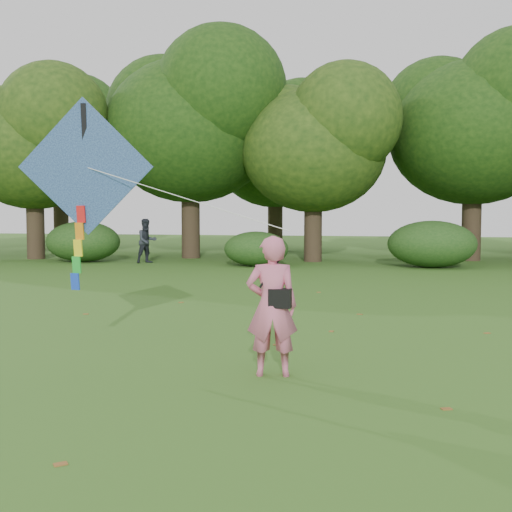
# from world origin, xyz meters

# --- Properties ---
(ground) EXTENTS (100.00, 100.00, 0.00)m
(ground) POSITION_xyz_m (0.00, 0.00, 0.00)
(ground) COLOR #265114
(ground) RESTS_ON ground
(man_kite_flyer) EXTENTS (0.77, 0.58, 1.92)m
(man_kite_flyer) POSITION_xyz_m (-0.32, 0.01, 0.96)
(man_kite_flyer) COLOR #CE617F
(man_kite_flyer) RESTS_ON ground
(bystander_left) EXTENTS (1.17, 1.18, 1.92)m
(bystander_left) POSITION_xyz_m (-8.97, 17.72, 0.96)
(bystander_left) COLOR #252831
(bystander_left) RESTS_ON ground
(crossbody_bag) EXTENTS (0.43, 0.20, 0.74)m
(crossbody_bag) POSITION_xyz_m (-0.21, -0.02, 1.09)
(crossbody_bag) COLOR black
(crossbody_bag) RESTS_ON ground
(flying_kite) EXTENTS (4.25, 0.78, 2.92)m
(flying_kite) POSITION_xyz_m (-3.29, 0.54, 2.86)
(flying_kite) COLOR #283FAD
(flying_kite) RESTS_ON ground
(tree_line) EXTENTS (54.70, 15.30, 9.48)m
(tree_line) POSITION_xyz_m (1.67, 22.88, 5.60)
(tree_line) COLOR #3A2D1E
(tree_line) RESTS_ON ground
(shrub_band) EXTENTS (39.15, 3.22, 1.88)m
(shrub_band) POSITION_xyz_m (-0.72, 17.60, 0.86)
(shrub_band) COLOR #264919
(shrub_band) RESTS_ON ground
(fallen_leaves) EXTENTS (8.94, 12.68, 0.01)m
(fallen_leaves) POSITION_xyz_m (-1.18, 2.99, 0.01)
(fallen_leaves) COLOR brown
(fallen_leaves) RESTS_ON ground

